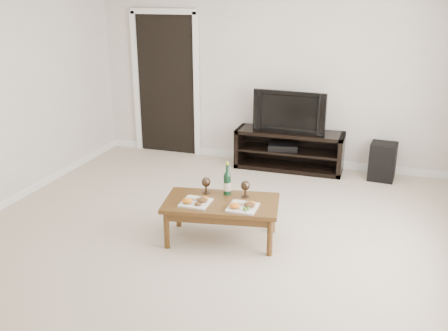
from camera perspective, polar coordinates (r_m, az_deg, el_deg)
floor at (r=4.95m, az=-2.59°, el=-9.28°), size 5.50×5.50×0.00m
back_wall at (r=7.09m, az=5.16°, el=10.62°), size 5.00×0.04×2.60m
doorway at (r=7.59m, az=-6.60°, el=9.05°), size 0.90×0.02×2.05m
media_console at (r=6.98m, az=7.44°, el=1.75°), size 1.47×0.45×0.55m
television at (r=6.84m, az=7.65°, el=6.23°), size 1.00×0.20×0.57m
av_receiver at (r=6.97m, az=6.77°, el=2.19°), size 0.44×0.36×0.08m
subwoofer at (r=6.88m, az=17.67°, el=0.45°), size 0.36×0.36×0.49m
coffee_table at (r=4.99m, az=-0.30°, el=-6.32°), size 1.20×0.78×0.42m
plate_left at (r=4.85m, az=-3.26°, el=-3.98°), size 0.27×0.27×0.07m
plate_right at (r=4.74m, az=2.16°, el=-4.54°), size 0.27×0.27×0.07m
wine_bottle at (r=5.00m, az=0.38°, el=-1.45°), size 0.07×0.07×0.35m
goblet_left at (r=5.07m, az=-2.07°, el=-2.27°), size 0.09×0.09×0.17m
goblet_right at (r=4.97m, az=2.45°, el=-2.69°), size 0.09×0.09×0.17m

